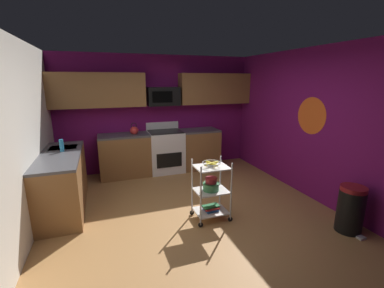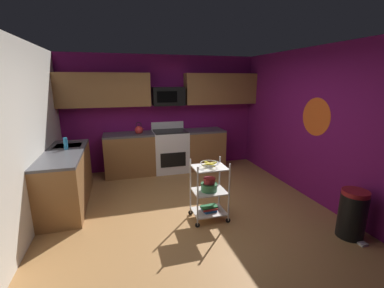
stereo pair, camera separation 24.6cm
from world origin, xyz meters
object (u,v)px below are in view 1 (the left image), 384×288
(mixing_bowl_small, at_px, (211,180))
(book_stack, at_px, (211,208))
(microwave, at_px, (163,96))
(mixing_bowl_large, at_px, (211,186))
(dish_soap_bottle, at_px, (62,145))
(trash_can, at_px, (351,209))
(kettle, at_px, (134,130))
(rolling_cart, at_px, (211,191))
(oven_range, at_px, (166,151))
(fruit_bowl, at_px, (212,163))

(mixing_bowl_small, bearing_deg, book_stack, -106.05)
(microwave, relative_size, mixing_bowl_small, 3.85)
(microwave, height_order, mixing_bowl_large, microwave)
(microwave, height_order, dish_soap_bottle, microwave)
(microwave, xyz_separation_m, trash_can, (1.81, -3.36, -1.37))
(kettle, bearing_deg, mixing_bowl_small, -70.44)
(kettle, xyz_separation_m, trash_can, (2.49, -3.25, -0.67))
(microwave, distance_m, rolling_cart, 2.72)
(trash_can, bearing_deg, mixing_bowl_large, 150.52)
(microwave, relative_size, trash_can, 1.06)
(microwave, xyz_separation_m, mixing_bowl_large, (0.13, -2.41, -1.18))
(mixing_bowl_large, xyz_separation_m, dish_soap_bottle, (-2.10, 1.26, 0.50))
(rolling_cart, distance_m, mixing_bowl_large, 0.07)
(mixing_bowl_small, relative_size, trash_can, 0.28)
(mixing_bowl_large, relative_size, trash_can, 0.38)
(oven_range, height_order, trash_can, oven_range)
(microwave, xyz_separation_m, fruit_bowl, (0.13, -2.41, -0.82))
(oven_range, height_order, rolling_cart, oven_range)
(fruit_bowl, height_order, dish_soap_bottle, dish_soap_bottle)
(microwave, height_order, rolling_cart, microwave)
(kettle, bearing_deg, rolling_cart, -70.50)
(rolling_cart, distance_m, fruit_bowl, 0.42)
(fruit_bowl, distance_m, dish_soap_bottle, 2.46)
(kettle, xyz_separation_m, dish_soap_bottle, (-1.29, -1.04, 0.02))
(microwave, distance_m, dish_soap_bottle, 2.38)
(rolling_cart, xyz_separation_m, mixing_bowl_large, (-0.00, 0.00, 0.07))
(mixing_bowl_small, bearing_deg, kettle, 109.56)
(microwave, height_order, kettle, microwave)
(rolling_cart, bearing_deg, dish_soap_bottle, 149.00)
(fruit_bowl, relative_size, dish_soap_bottle, 1.36)
(rolling_cart, height_order, kettle, kettle)
(microwave, distance_m, trash_can, 4.05)
(fruit_bowl, height_order, mixing_bowl_small, fruit_bowl)
(microwave, bearing_deg, trash_can, -61.71)
(rolling_cart, xyz_separation_m, book_stack, (0.00, -0.00, -0.28))
(microwave, xyz_separation_m, book_stack, (0.13, -2.41, -1.53))
(trash_can, bearing_deg, fruit_bowl, 150.48)
(trash_can, bearing_deg, microwave, 118.29)
(rolling_cart, height_order, book_stack, rolling_cart)
(book_stack, xyz_separation_m, dish_soap_bottle, (-2.10, 1.26, 0.85))
(book_stack, relative_size, trash_can, 0.39)
(kettle, distance_m, dish_soap_bottle, 1.65)
(oven_range, xyz_separation_m, dish_soap_bottle, (-1.97, -1.04, 0.54))
(mixing_bowl_small, bearing_deg, fruit_bowl, -106.05)
(microwave, relative_size, rolling_cart, 0.77)
(microwave, distance_m, fruit_bowl, 2.55)
(oven_range, height_order, mixing_bowl_small, oven_range)
(book_stack, bearing_deg, fruit_bowl, 135.00)
(mixing_bowl_large, bearing_deg, oven_range, 93.15)
(mixing_bowl_small, bearing_deg, mixing_bowl_large, -136.83)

